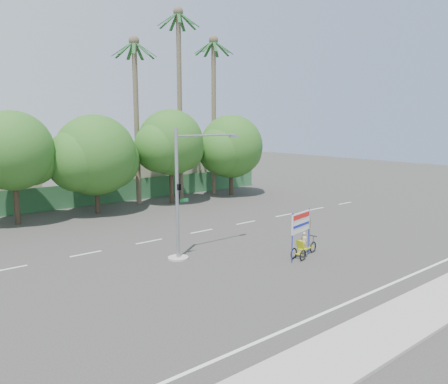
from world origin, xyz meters
TOP-DOWN VIEW (x-y plane):
  - ground at (0.00, 0.00)m, footprint 120.00×120.00m
  - sidewalk_near at (0.00, -7.50)m, footprint 50.00×2.40m
  - fence at (0.00, 21.50)m, footprint 38.00×0.08m
  - building_right at (8.00, 26.00)m, footprint 14.00×8.00m
  - tree_left at (-7.05, 18.00)m, footprint 6.66×5.60m
  - tree_center at (-1.05, 18.00)m, footprint 7.62×6.40m
  - tree_right at (5.95, 18.00)m, footprint 6.90×5.80m
  - tree_far_right at (12.95, 18.00)m, footprint 7.38×6.20m
  - palm_tall at (8.00, 19.50)m, footprint 3.73×3.79m
  - palm_mid at (12.00, 19.50)m, footprint 3.73×3.79m
  - palm_short at (3.50, 19.50)m, footprint 3.73×3.79m
  - traffic_signal at (-2.20, 3.98)m, footprint 4.72×1.10m
  - trike_billboard at (2.87, -0.05)m, footprint 2.69×0.94m

SIDE VIEW (x-z plane):
  - ground at x=0.00m, z-range 0.00..0.00m
  - sidewalk_near at x=0.00m, z-range 0.00..0.12m
  - fence at x=0.00m, z-range 0.00..2.00m
  - trike_billboard at x=2.87m, z-range -0.26..2.43m
  - building_right at x=8.00m, z-range 0.00..3.60m
  - traffic_signal at x=-2.20m, z-range -0.58..6.42m
  - tree_center at x=-1.05m, z-range 0.54..8.39m
  - tree_far_right at x=12.95m, z-range 0.68..8.61m
  - tree_left at x=-7.05m, z-range 1.02..9.09m
  - tree_right at x=5.95m, z-range 1.06..9.42m
  - palm_short at x=3.50m, z-range 1.64..16.09m
  - palm_mid at x=12.00m, z-range 1.67..17.12m
  - palm_tall at x=8.00m, z-range 1.74..19.19m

